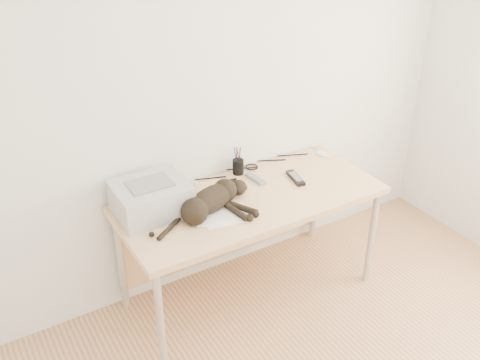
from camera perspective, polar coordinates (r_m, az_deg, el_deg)
wall_back at (r=3.23m, az=-2.15°, el=9.58°), size 3.50×0.00×3.50m
desk at (r=3.33m, az=0.37°, el=-3.11°), size 1.60×0.70×0.74m
printer at (r=3.05m, az=-9.46°, el=-1.91°), size 0.41×0.35×0.19m
papers at (r=3.02m, az=-1.83°, el=-3.80°), size 0.35×0.28×0.01m
cat at (r=3.02m, az=-3.28°, el=-2.41°), size 0.68×0.35×0.16m
mug at (r=3.20m, az=-5.43°, el=-1.00°), size 0.13×0.13×0.09m
pen_cup at (r=3.42m, az=-0.20°, el=1.46°), size 0.07×0.07×0.18m
remote_grey at (r=3.37m, az=1.67°, el=0.13°), size 0.06×0.17×0.02m
remote_black at (r=3.39m, az=5.94°, el=0.21°), size 0.09×0.20×0.02m
mouse at (r=3.72m, az=8.78°, el=2.96°), size 0.09×0.13×0.04m
cable_tangle at (r=3.42m, az=-1.57°, el=0.59°), size 1.36×0.09×0.01m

